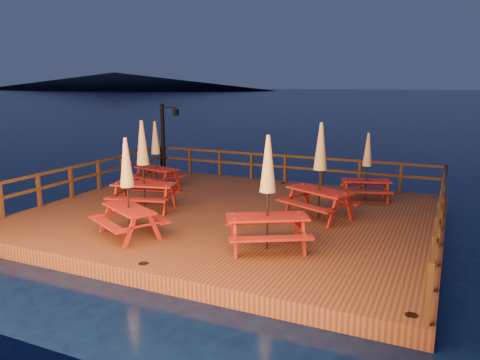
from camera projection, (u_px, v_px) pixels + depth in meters
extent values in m
plane|color=black|center=(233.00, 224.00, 14.51)|extent=(500.00, 500.00, 0.00)
cube|color=#4C2518|center=(233.00, 218.00, 14.46)|extent=(12.00, 10.00, 0.40)
cylinder|color=#342410|center=(164.00, 187.00, 20.94)|extent=(0.24, 0.24, 1.40)
cylinder|color=#342410|center=(145.00, 293.00, 10.48)|extent=(0.24, 0.24, 1.40)
cylinder|color=#342410|center=(283.00, 200.00, 18.66)|extent=(0.24, 0.24, 1.40)
cylinder|color=#342410|center=(409.00, 352.00, 8.19)|extent=(0.24, 0.24, 1.40)
cylinder|color=#342410|center=(434.00, 217.00, 16.38)|extent=(0.24, 0.24, 1.40)
cube|color=#342410|center=(285.00, 156.00, 18.52)|extent=(11.70, 0.06, 0.09)
cube|color=#342410|center=(285.00, 167.00, 18.61)|extent=(11.70, 0.06, 0.09)
cube|color=#342410|center=(184.00, 160.00, 20.53)|extent=(0.10, 0.10, 1.10)
cube|color=#342410|center=(285.00, 168.00, 18.62)|extent=(0.10, 0.10, 1.10)
cube|color=#342410|center=(409.00, 178.00, 16.72)|extent=(0.10, 0.10, 1.10)
cube|color=#342410|center=(84.00, 165.00, 16.59)|extent=(0.06, 9.70, 0.09)
cube|color=#342410|center=(85.00, 177.00, 16.68)|extent=(0.06, 9.70, 0.09)
cube|color=#342410|center=(85.00, 178.00, 16.69)|extent=(0.10, 0.10, 1.10)
cube|color=#342410|center=(149.00, 162.00, 20.14)|extent=(0.10, 0.10, 1.10)
cube|color=#342410|center=(441.00, 198.00, 11.82)|extent=(0.06, 9.70, 0.09)
cube|color=#342410|center=(440.00, 215.00, 11.91)|extent=(0.06, 9.70, 0.09)
cube|color=#342410|center=(432.00, 272.00, 8.47)|extent=(0.10, 0.10, 1.10)
cube|color=#342410|center=(440.00, 217.00, 11.92)|extent=(0.10, 0.10, 1.10)
cube|color=#342410|center=(444.00, 187.00, 15.38)|extent=(0.10, 0.10, 1.10)
cube|color=black|center=(163.00, 138.00, 20.42)|extent=(0.12, 0.12, 3.00)
cube|color=black|center=(169.00, 107.00, 20.00)|extent=(0.70, 0.06, 0.06)
cube|color=black|center=(176.00, 112.00, 19.90)|extent=(0.18, 0.18, 0.28)
sphere|color=#E0B659|center=(176.00, 112.00, 19.90)|extent=(0.14, 0.14, 0.14)
ellipsoid|color=black|center=(115.00, 81.00, 247.78)|extent=(180.00, 84.00, 9.00)
cube|color=maroon|center=(267.00, 217.00, 11.06)|extent=(2.04, 1.60, 0.05)
cube|color=maroon|center=(263.00, 222.00, 11.75)|extent=(1.81, 1.22, 0.05)
cube|color=maroon|center=(271.00, 239.00, 10.51)|extent=(1.81, 1.22, 0.05)
cube|color=maroon|center=(233.00, 229.00, 11.42)|extent=(0.11, 0.12, 0.80)
cube|color=maroon|center=(235.00, 239.00, 10.73)|extent=(0.11, 0.12, 0.80)
cube|color=maroon|center=(297.00, 228.00, 11.56)|extent=(0.11, 0.12, 0.80)
cube|color=maroon|center=(303.00, 237.00, 10.87)|extent=(0.11, 0.12, 0.80)
cylinder|color=black|center=(268.00, 195.00, 10.95)|extent=(0.05, 0.05, 2.67)
cone|color=tan|center=(268.00, 164.00, 10.80)|extent=(0.38, 0.38, 1.33)
sphere|color=black|center=(268.00, 137.00, 10.67)|extent=(0.07, 0.07, 0.07)
cube|color=maroon|center=(366.00, 181.00, 15.74)|extent=(1.71, 1.07, 0.04)
cube|color=maroon|center=(364.00, 185.00, 16.31)|extent=(1.60, 0.72, 0.04)
cube|color=maroon|center=(368.00, 192.00, 15.28)|extent=(1.60, 0.72, 0.04)
cube|color=maroon|center=(345.00, 188.00, 16.17)|extent=(0.08, 0.10, 0.66)
cube|color=maroon|center=(346.00, 192.00, 15.61)|extent=(0.08, 0.10, 0.66)
cube|color=maroon|center=(384.00, 189.00, 16.01)|extent=(0.08, 0.10, 0.66)
cube|color=maroon|center=(387.00, 193.00, 15.45)|extent=(0.08, 0.10, 0.66)
cylinder|color=black|center=(367.00, 168.00, 15.65)|extent=(0.04, 0.04, 2.22)
cone|color=tan|center=(368.00, 149.00, 15.52)|extent=(0.32, 0.32, 1.11)
sphere|color=black|center=(369.00, 134.00, 15.42)|extent=(0.06, 0.06, 0.06)
cube|color=maroon|center=(156.00, 168.00, 17.61)|extent=(1.86, 1.04, 0.05)
cube|color=maroon|center=(168.00, 174.00, 18.13)|extent=(1.77, 0.64, 0.05)
cube|color=maroon|center=(145.00, 178.00, 17.22)|extent=(1.77, 0.64, 0.05)
cube|color=maroon|center=(150.00, 174.00, 18.37)|extent=(0.08, 0.11, 0.73)
cube|color=maroon|center=(137.00, 177.00, 17.87)|extent=(0.08, 0.11, 0.73)
cube|color=maroon|center=(177.00, 179.00, 17.51)|extent=(0.08, 0.11, 0.73)
cube|color=maroon|center=(164.00, 182.00, 17.01)|extent=(0.08, 0.11, 0.73)
cylinder|color=black|center=(156.00, 156.00, 17.51)|extent=(0.04, 0.04, 2.43)
cone|color=tan|center=(155.00, 138.00, 17.37)|extent=(0.35, 0.35, 1.22)
sphere|color=black|center=(155.00, 122.00, 17.26)|extent=(0.07, 0.07, 0.07)
cube|color=maroon|center=(129.00, 208.00, 12.01)|extent=(1.92, 1.45, 0.05)
cube|color=maroon|center=(150.00, 215.00, 12.43)|extent=(1.72, 1.08, 0.05)
cube|color=maroon|center=(107.00, 224.00, 11.71)|extent=(1.72, 1.08, 0.05)
cube|color=maroon|center=(129.00, 214.00, 12.86)|extent=(0.10, 0.12, 0.75)
cube|color=maroon|center=(106.00, 218.00, 12.46)|extent=(0.10, 0.12, 0.75)
cube|color=maroon|center=(154.00, 227.00, 11.70)|extent=(0.10, 0.12, 0.75)
cube|color=maroon|center=(130.00, 232.00, 11.31)|extent=(0.10, 0.12, 0.75)
cylinder|color=black|center=(128.00, 189.00, 11.90)|extent=(0.04, 0.04, 2.50)
cone|color=tan|center=(126.00, 162.00, 11.76)|extent=(0.36, 0.36, 1.25)
sphere|color=black|center=(125.00, 139.00, 11.64)|extent=(0.07, 0.07, 0.07)
cube|color=maroon|center=(144.00, 184.00, 14.52)|extent=(2.07, 1.19, 0.05)
cube|color=maroon|center=(152.00, 190.00, 15.22)|extent=(1.97, 0.75, 0.05)
cube|color=maroon|center=(136.00, 199.00, 13.97)|extent=(1.97, 0.75, 0.05)
cube|color=maroon|center=(125.00, 193.00, 15.10)|extent=(0.09, 0.12, 0.81)
cube|color=maroon|center=(115.00, 198.00, 14.42)|extent=(0.09, 0.12, 0.81)
cube|color=maroon|center=(173.00, 195.00, 14.80)|extent=(0.09, 0.12, 0.81)
cube|color=maroon|center=(165.00, 201.00, 14.11)|extent=(0.09, 0.12, 0.81)
cylinder|color=black|center=(143.00, 167.00, 14.41)|extent=(0.05, 0.05, 2.71)
cone|color=tan|center=(142.00, 143.00, 14.26)|extent=(0.39, 0.39, 1.35)
sphere|color=black|center=(141.00, 122.00, 14.13)|extent=(0.08, 0.08, 0.08)
cube|color=maroon|center=(319.00, 191.00, 13.63)|extent=(2.10, 1.54, 0.05)
cube|color=maroon|center=(333.00, 198.00, 14.10)|extent=(1.90, 1.12, 0.05)
cube|color=maroon|center=(304.00, 205.00, 13.28)|extent=(1.90, 1.12, 0.05)
cube|color=maroon|center=(306.00, 197.00, 14.55)|extent=(0.11, 0.13, 0.82)
cube|color=maroon|center=(290.00, 201.00, 14.10)|extent=(0.11, 0.13, 0.82)
cube|color=maroon|center=(349.00, 208.00, 13.32)|extent=(0.11, 0.13, 0.82)
cube|color=maroon|center=(333.00, 212.00, 12.87)|extent=(0.11, 0.13, 0.82)
cylinder|color=black|center=(320.00, 172.00, 13.51)|extent=(0.05, 0.05, 2.73)
cone|color=tan|center=(321.00, 146.00, 13.36)|extent=(0.39, 0.39, 1.36)
sphere|color=black|center=(322.00, 124.00, 13.22)|extent=(0.08, 0.08, 0.08)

